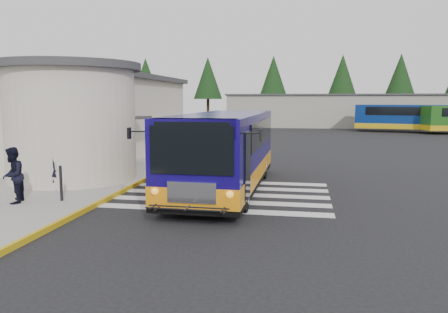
% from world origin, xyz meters
% --- Properties ---
extents(ground, '(140.00, 140.00, 0.00)m').
position_xyz_m(ground, '(0.00, 0.00, 0.00)').
color(ground, black).
rests_on(ground, ground).
extents(sidewalk, '(10.00, 34.00, 0.15)m').
position_xyz_m(sidewalk, '(-9.00, 4.00, 0.07)').
color(sidewalk, gray).
rests_on(sidewalk, ground).
extents(curb_strip, '(0.12, 34.00, 0.16)m').
position_xyz_m(curb_strip, '(-4.05, 4.00, 0.08)').
color(curb_strip, gold).
rests_on(curb_strip, ground).
extents(station_building, '(12.70, 18.70, 4.80)m').
position_xyz_m(station_building, '(-10.84, 6.91, 2.57)').
color(station_building, '#BCB39F').
rests_on(station_building, ground).
extents(crosswalk, '(8.00, 5.35, 0.01)m').
position_xyz_m(crosswalk, '(-0.50, -0.80, 0.01)').
color(crosswalk, silver).
rests_on(crosswalk, ground).
extents(depot_building, '(26.40, 8.40, 4.20)m').
position_xyz_m(depot_building, '(6.00, 42.00, 2.11)').
color(depot_building, gray).
rests_on(depot_building, ground).
extents(tree_line, '(58.40, 4.40, 10.00)m').
position_xyz_m(tree_line, '(6.29, 50.00, 6.77)').
color(tree_line, black).
rests_on(tree_line, ground).
extents(transit_bus, '(3.79, 10.45, 2.93)m').
position_xyz_m(transit_bus, '(-0.41, -0.08, 1.40)').
color(transit_bus, '#12075D').
rests_on(transit_bus, ground).
extents(pedestrian_a, '(0.45, 0.64, 1.69)m').
position_xyz_m(pedestrian_a, '(-6.36, -1.80, 0.99)').
color(pedestrian_a, black).
rests_on(pedestrian_a, sidewalk).
extents(pedestrian_b, '(0.94, 1.06, 1.81)m').
position_xyz_m(pedestrian_b, '(-6.59, -3.99, 1.05)').
color(pedestrian_b, black).
rests_on(pedestrian_b, sidewalk).
extents(bollard, '(0.10, 0.10, 1.17)m').
position_xyz_m(bollard, '(-5.27, -3.41, 0.73)').
color(bollard, black).
rests_on(bollard, sidewalk).
extents(far_bus_a, '(10.16, 4.71, 2.53)m').
position_xyz_m(far_bus_a, '(13.13, 33.57, 1.64)').
color(far_bus_a, navy).
rests_on(far_bus_a, ground).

